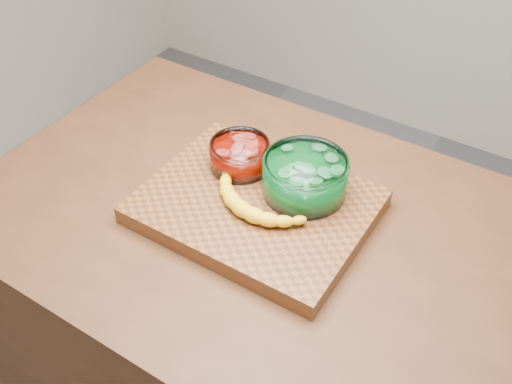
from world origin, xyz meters
The scene contains 5 objects.
counter centered at (0.00, 0.00, 0.45)m, with size 1.20×0.80×0.90m, color #4F2C17.
cutting_board centered at (0.00, 0.00, 0.92)m, with size 0.45×0.35×0.04m, color brown.
bowl_red centered at (-0.09, 0.07, 0.97)m, with size 0.13×0.13×0.06m.
bowl_green centered at (0.07, 0.07, 0.98)m, with size 0.17×0.17×0.08m.
banana centered at (0.01, -0.02, 0.96)m, with size 0.25×0.14×0.04m, color yellow, non-canonical shape.
Camera 1 is at (0.45, -0.71, 1.73)m, focal length 40.00 mm.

